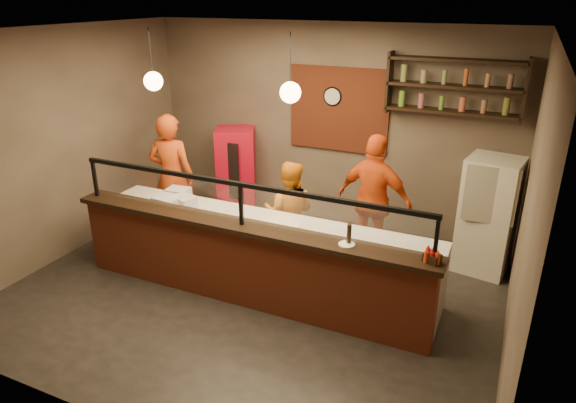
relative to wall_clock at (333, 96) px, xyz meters
The scene contains 29 objects.
floor 3.24m from the wall_clock, 92.33° to the right, with size 6.00×6.00×0.00m, color black.
ceiling 2.70m from the wall_clock, 92.33° to the right, with size 6.00×6.00×0.00m, color #3B332E.
wall_back 0.51m from the wall_clock, 158.20° to the left, with size 6.00×6.00×0.00m, color #6F6051.
wall_left 3.99m from the wall_clock, 141.57° to the right, with size 5.00×5.00×0.00m, color #6F6051.
wall_right 3.84m from the wall_clock, 40.31° to the right, with size 5.00×5.00×0.00m, color #6F6051.
wall_front 4.99m from the wall_clock, 91.16° to the right, with size 6.00×6.00×0.00m, color #6F6051.
brick_patch 0.22m from the wall_clock, ahead, with size 1.60×0.04×1.30m, color brown.
service_counter 3.19m from the wall_clock, 92.08° to the right, with size 4.60×0.25×1.00m, color brown.
counter_ledge 2.96m from the wall_clock, 92.08° to the right, with size 4.70×0.37×0.06m, color black.
worktop_cabinet 2.81m from the wall_clock, 92.53° to the right, with size 4.60×0.75×0.85m, color gray.
worktop 2.57m from the wall_clock, 92.53° to the right, with size 4.60×0.75×0.05m, color white.
sneeze_guard 2.86m from the wall_clock, 92.08° to the right, with size 4.50×0.05×0.52m.
wall_shelving 1.83m from the wall_clock, ahead, with size 1.84×0.28×0.85m.
wall_clock is the anchor object (origin of this frame).
pendant_left 2.81m from the wall_clock, 125.30° to the right, with size 0.24×0.24×0.77m.
pendant_right 2.32m from the wall_clock, 82.44° to the right, with size 0.24×0.24×0.77m.
cook_left 2.77m from the wall_clock, 142.92° to the right, with size 0.71×0.47×1.95m, color #D04513.
cook_mid 2.08m from the wall_clock, 90.65° to the right, with size 0.73×0.57×1.50m, color orange.
cook_right 1.90m from the wall_clock, 46.07° to the right, with size 1.09×0.45×1.86m, color #E04F15.
fridge 2.89m from the wall_clock, 14.85° to the right, with size 0.67×0.63×1.61m, color beige.
red_cooler 2.11m from the wall_clock, 168.99° to the right, with size 0.64×0.59×1.50m, color #B60C23.
pizza_dough 2.56m from the wall_clock, 85.48° to the right, with size 0.49×0.49×0.01m, color white.
prep_tub_a 2.85m from the wall_clock, 118.75° to the right, with size 0.31×0.24×0.15m, color silver.
prep_tub_b 2.80m from the wall_clock, 125.89° to the right, with size 0.31×0.24×0.15m, color silver.
prep_tub_c 3.03m from the wall_clock, 120.25° to the right, with size 0.34×0.27×0.17m, color silver.
rolling_pin 2.90m from the wall_clock, 124.27° to the right, with size 0.06×0.06×0.33m, color yellow.
condiment_caddy 3.61m from the wall_clock, 52.71° to the right, with size 0.16×0.13×0.09m, color black.
pepper_mill 3.11m from the wall_clock, 66.09° to the right, with size 0.05×0.05×0.23m, color black.
small_plate 3.18m from the wall_clock, 66.57° to the right, with size 0.18×0.18×0.01m, color white.
Camera 1 is at (2.78, -5.06, 3.59)m, focal length 32.00 mm.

